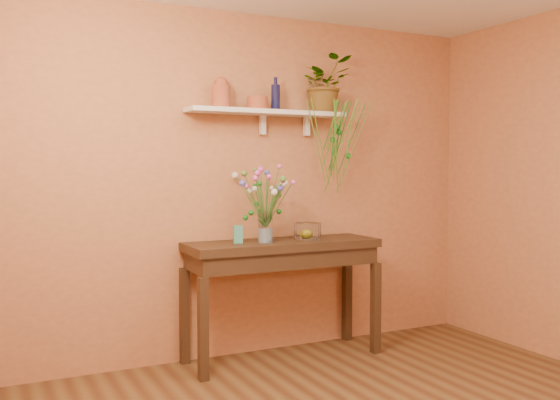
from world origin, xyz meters
TOP-DOWN VIEW (x-y plane):
  - room at (0.00, 0.00)m, footprint 4.04×4.04m
  - sideboard at (0.12, 1.74)m, footprint 1.52×0.49m
  - wall_shelf at (0.06, 1.87)m, footprint 1.30×0.24m
  - terracotta_jug at (-0.34, 1.86)m, footprint 0.18×0.18m
  - terracotta_pot at (-0.04, 1.85)m, footprint 0.17×0.17m
  - blue_bottle at (0.11, 1.86)m, footprint 0.08×0.08m
  - spider_plant at (0.57, 1.88)m, footprint 0.43×0.37m
  - plant_fronds at (0.61, 1.72)m, footprint 0.60×0.41m
  - glass_vase at (-0.06, 1.69)m, footprint 0.11×0.11m
  - bouquet at (-0.06, 1.69)m, footprint 0.41×0.53m
  - glass_bowl at (0.35, 1.75)m, footprint 0.21×0.21m
  - lemon at (0.33, 1.74)m, footprint 0.07×0.07m
  - carton at (-0.26, 1.75)m, footprint 0.08×0.06m

SIDE VIEW (x-z plane):
  - sideboard at x=0.12m, z-range 0.33..1.25m
  - lemon at x=0.33m, z-range 0.93..1.00m
  - glass_bowl at x=0.35m, z-range 0.92..1.05m
  - carton at x=-0.26m, z-range 0.92..1.06m
  - glass_vase at x=-0.06m, z-range 0.91..1.14m
  - bouquet at x=-0.06m, z-range 1.09..1.56m
  - room at x=0.00m, z-range 0.00..2.70m
  - plant_fronds at x=0.61m, z-range 1.35..2.10m
  - wall_shelf at x=0.06m, z-range 1.82..2.01m
  - terracotta_pot at x=-0.04m, z-range 1.94..2.04m
  - blue_bottle at x=0.11m, z-range 1.91..2.17m
  - terracotta_jug at x=-0.34m, z-range 1.93..2.16m
  - spider_plant at x=0.57m, z-range 1.94..2.40m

